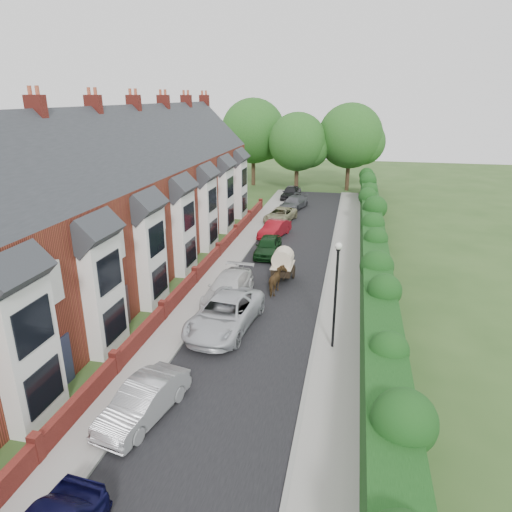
{
  "coord_description": "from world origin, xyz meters",
  "views": [
    {
      "loc": [
        3.86,
        -14.79,
        11.08
      ],
      "look_at": [
        -1.45,
        9.75,
        2.2
      ],
      "focal_mm": 32.0,
      "sensor_mm": 36.0,
      "label": 1
    }
  ],
  "objects_px": {
    "car_beige": "(280,215)",
    "horse_cart": "(283,262)",
    "car_black": "(291,193)",
    "car_red": "(275,229)",
    "lamppost": "(336,283)",
    "car_silver_a": "(143,401)",
    "car_green": "(268,246)",
    "car_white": "(228,288)",
    "horse": "(277,281)",
    "car_silver_b": "(225,314)",
    "car_grey": "(294,203)"
  },
  "relations": [
    {
      "from": "car_grey",
      "to": "horse",
      "type": "xyz_separation_m",
      "value": [
        1.89,
        -21.26,
        0.13
      ]
    },
    {
      "from": "lamppost",
      "to": "horse",
      "type": "xyz_separation_m",
      "value": [
        -3.54,
        5.61,
        -2.52
      ]
    },
    {
      "from": "car_red",
      "to": "horse_cart",
      "type": "xyz_separation_m",
      "value": [
        2.14,
        -9.23,
        0.56
      ]
    },
    {
      "from": "car_grey",
      "to": "car_black",
      "type": "relative_size",
      "value": 1.03
    },
    {
      "from": "lamppost",
      "to": "car_black",
      "type": "relative_size",
      "value": 1.18
    },
    {
      "from": "car_red",
      "to": "car_beige",
      "type": "bearing_deg",
      "value": 107.36
    },
    {
      "from": "lamppost",
      "to": "car_white",
      "type": "bearing_deg",
      "value": 145.92
    },
    {
      "from": "car_white",
      "to": "car_black",
      "type": "distance_m",
      "value": 27.38
    },
    {
      "from": "car_green",
      "to": "car_beige",
      "type": "relative_size",
      "value": 0.89
    },
    {
      "from": "car_silver_a",
      "to": "car_silver_b",
      "type": "height_order",
      "value": "car_silver_b"
    },
    {
      "from": "car_silver_b",
      "to": "horse",
      "type": "relative_size",
      "value": 3.14
    },
    {
      "from": "car_green",
      "to": "car_silver_b",
      "type": "bearing_deg",
      "value": -90.59
    },
    {
      "from": "car_grey",
      "to": "horse",
      "type": "distance_m",
      "value": 21.34
    },
    {
      "from": "car_silver_b",
      "to": "car_beige",
      "type": "height_order",
      "value": "car_silver_b"
    },
    {
      "from": "car_silver_a",
      "to": "car_silver_b",
      "type": "xyz_separation_m",
      "value": [
        1.03,
        7.08,
        0.11
      ]
    },
    {
      "from": "car_silver_a",
      "to": "car_green",
      "type": "bearing_deg",
      "value": 98.31
    },
    {
      "from": "car_silver_a",
      "to": "car_beige",
      "type": "relative_size",
      "value": 0.92
    },
    {
      "from": "lamppost",
      "to": "car_green",
      "type": "xyz_separation_m",
      "value": [
        -5.36,
        12.2,
        -2.6
      ]
    },
    {
      "from": "car_beige",
      "to": "horse_cart",
      "type": "relative_size",
      "value": 1.53
    },
    {
      "from": "car_silver_b",
      "to": "horse",
      "type": "distance_m",
      "value": 5.12
    },
    {
      "from": "car_white",
      "to": "car_red",
      "type": "bearing_deg",
      "value": 90.39
    },
    {
      "from": "car_green",
      "to": "car_grey",
      "type": "xyz_separation_m",
      "value": [
        -0.07,
        14.67,
        -0.04
      ]
    },
    {
      "from": "car_red",
      "to": "car_black",
      "type": "bearing_deg",
      "value": 106.41
    },
    {
      "from": "lamppost",
      "to": "car_beige",
      "type": "distance_m",
      "value": 22.58
    },
    {
      "from": "car_black",
      "to": "horse_cart",
      "type": "bearing_deg",
      "value": -78.38
    },
    {
      "from": "car_green",
      "to": "horse_cart",
      "type": "height_order",
      "value": "horse_cart"
    },
    {
      "from": "lamppost",
      "to": "car_silver_a",
      "type": "bearing_deg",
      "value": -135.67
    },
    {
      "from": "car_black",
      "to": "car_green",
      "type": "bearing_deg",
      "value": -82.11
    },
    {
      "from": "car_silver_a",
      "to": "horse_cart",
      "type": "relative_size",
      "value": 1.4
    },
    {
      "from": "car_white",
      "to": "horse",
      "type": "xyz_separation_m",
      "value": [
        2.56,
        1.48,
        0.04
      ]
    },
    {
      "from": "car_white",
      "to": "car_green",
      "type": "relative_size",
      "value": 1.24
    },
    {
      "from": "car_silver_a",
      "to": "car_grey",
      "type": "distance_m",
      "value": 33.14
    },
    {
      "from": "car_red",
      "to": "car_black",
      "type": "relative_size",
      "value": 0.93
    },
    {
      "from": "lamppost",
      "to": "car_silver_a",
      "type": "height_order",
      "value": "lamppost"
    },
    {
      "from": "car_white",
      "to": "car_green",
      "type": "height_order",
      "value": "car_white"
    },
    {
      "from": "car_green",
      "to": "horse_cart",
      "type": "xyz_separation_m",
      "value": [
        1.81,
        -4.59,
        0.54
      ]
    },
    {
      "from": "car_silver_b",
      "to": "car_green",
      "type": "bearing_deg",
      "value": 95.63
    },
    {
      "from": "car_red",
      "to": "horse_cart",
      "type": "distance_m",
      "value": 9.49
    },
    {
      "from": "car_beige",
      "to": "car_black",
      "type": "bearing_deg",
      "value": 102.56
    },
    {
      "from": "horse_cart",
      "to": "car_green",
      "type": "bearing_deg",
      "value": 111.56
    },
    {
      "from": "lamppost",
      "to": "car_green",
      "type": "bearing_deg",
      "value": 113.71
    },
    {
      "from": "car_silver_b",
      "to": "horse_cart",
      "type": "bearing_deg",
      "value": 80.6
    },
    {
      "from": "car_beige",
      "to": "horse",
      "type": "relative_size",
      "value": 2.47
    },
    {
      "from": "car_beige",
      "to": "horse_cart",
      "type": "distance_m",
      "value": 14.22
    },
    {
      "from": "car_red",
      "to": "car_grey",
      "type": "distance_m",
      "value": 10.04
    },
    {
      "from": "horse_cart",
      "to": "car_black",
      "type": "bearing_deg",
      "value": 96.82
    },
    {
      "from": "car_silver_b",
      "to": "horse",
      "type": "bearing_deg",
      "value": 74.78
    },
    {
      "from": "car_silver_a",
      "to": "car_silver_b",
      "type": "distance_m",
      "value": 7.15
    },
    {
      "from": "lamppost",
      "to": "car_silver_a",
      "type": "distance_m",
      "value": 9.32
    },
    {
      "from": "lamppost",
      "to": "car_white",
      "type": "xyz_separation_m",
      "value": [
        -6.1,
        4.13,
        -2.56
      ]
    }
  ]
}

